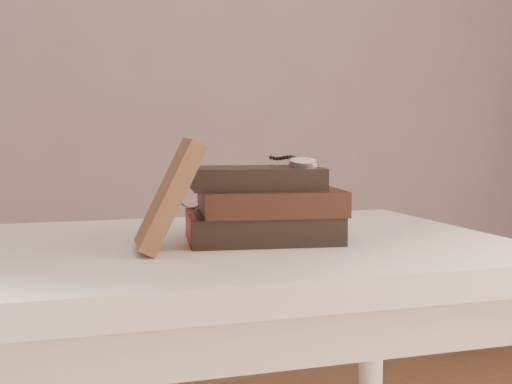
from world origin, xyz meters
name	(u,v)px	position (x,y,z in m)	size (l,w,h in m)	color
back_wall	(99,3)	(0.00, 1.75, 1.35)	(3.50, 0.02, 2.70)	gray
table	(180,303)	(0.00, 0.35, 0.66)	(1.00, 0.60, 0.75)	silver
book_stack	(263,206)	(0.13, 0.33, 0.80)	(0.25, 0.19, 0.11)	black
journal	(170,195)	(-0.03, 0.28, 0.83)	(0.02, 0.10, 0.16)	#492C1C
pocket_watch	(301,162)	(0.18, 0.32, 0.87)	(0.05, 0.15, 0.02)	silver
eyeglasses	(206,195)	(0.06, 0.42, 0.81)	(0.11, 0.12, 0.05)	silver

